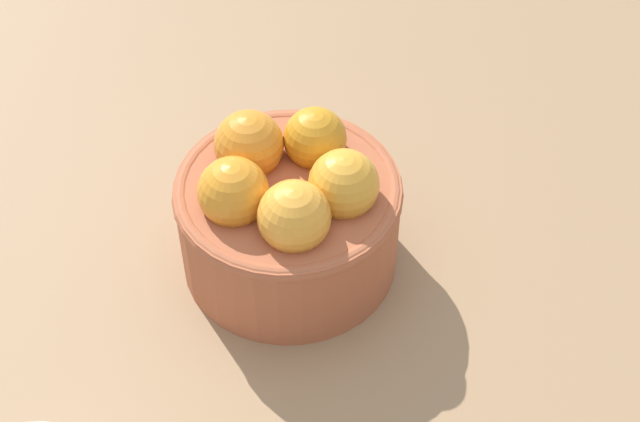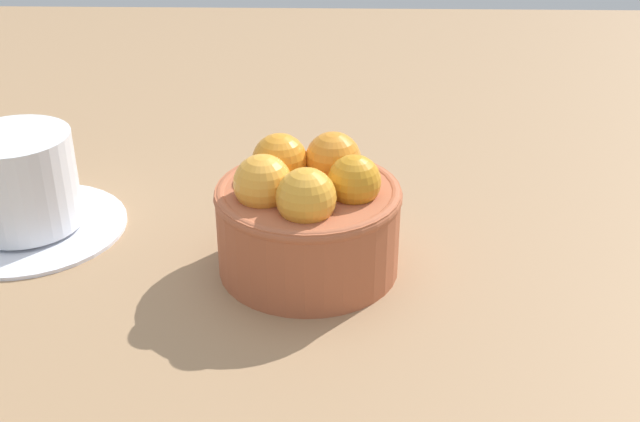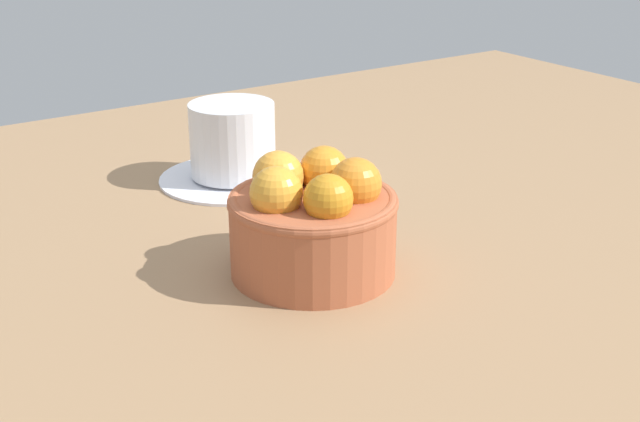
# 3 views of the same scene
# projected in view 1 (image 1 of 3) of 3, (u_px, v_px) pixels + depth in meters

# --- Properties ---
(ground_plane) EXTENTS (1.52, 1.12, 0.05)m
(ground_plane) POSITION_uv_depth(u_px,v_px,m) (291.00, 281.00, 0.62)
(ground_plane) COLOR #997551
(terracotta_bowl) EXTENTS (0.13, 0.13, 0.09)m
(terracotta_bowl) POSITION_uv_depth(u_px,v_px,m) (288.00, 211.00, 0.57)
(terracotta_bowl) COLOR #AD5938
(terracotta_bowl) RESTS_ON ground_plane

